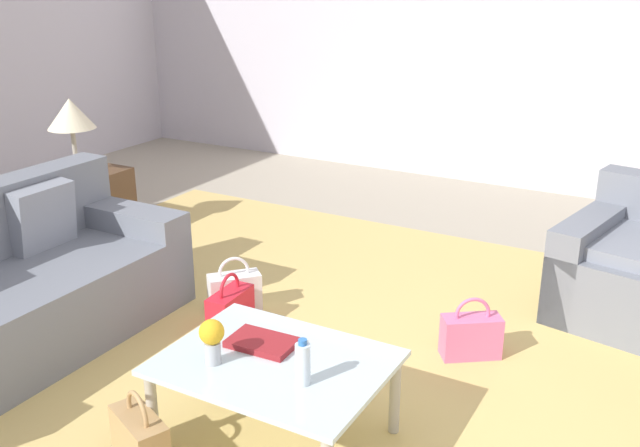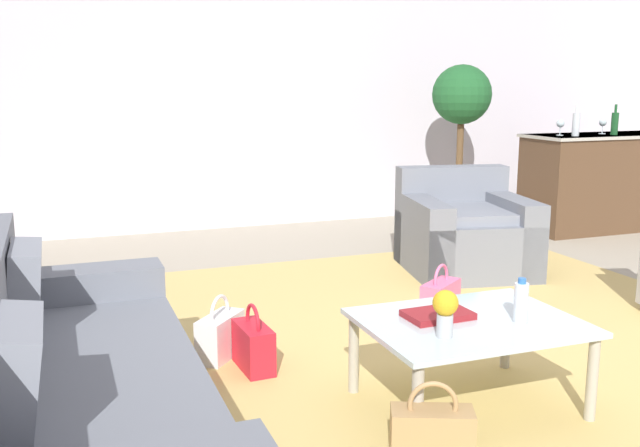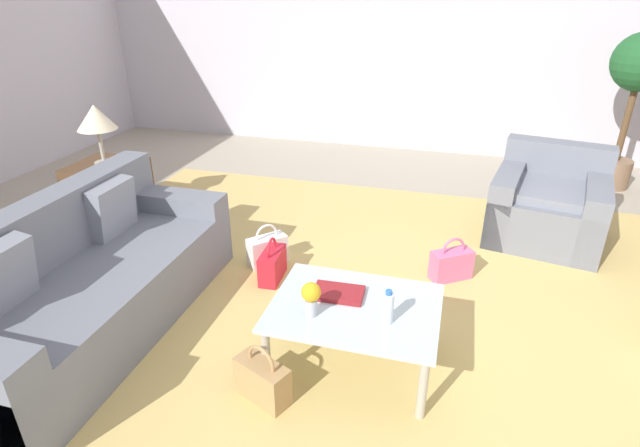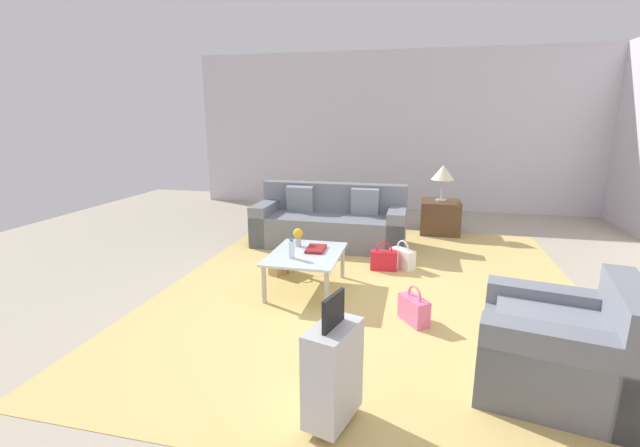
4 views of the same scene
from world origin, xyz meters
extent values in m
plane|color=#A89E89|center=(0.00, 0.00, 0.00)|extent=(12.00, 12.00, 0.00)
cube|color=silver|center=(-5.06, 0.00, 1.55)|extent=(0.12, 8.00, 3.10)
cube|color=tan|center=(-0.60, 0.20, 0.00)|extent=(5.20, 4.40, 0.01)
cube|color=slate|center=(-2.10, -0.60, 0.23)|extent=(0.89, 2.17, 0.45)
cube|color=slate|center=(-2.43, -0.60, 0.44)|extent=(0.22, 2.17, 0.87)
cube|color=slate|center=(-2.10, 0.37, 0.30)|extent=(0.89, 0.24, 0.60)
cube|color=slate|center=(-2.10, -1.57, 0.30)|extent=(0.89, 0.24, 0.60)
cube|color=gray|center=(-2.27, -0.11, 0.63)|extent=(0.16, 0.40, 0.41)
cube|color=gray|center=(-2.27, -1.09, 0.63)|extent=(0.18, 0.40, 0.41)
cube|color=slate|center=(0.90, 1.60, 0.22)|extent=(1.09, 1.11, 0.44)
cube|color=slate|center=(0.97, 1.97, 0.40)|extent=(0.94, 0.38, 0.80)
cube|color=slate|center=(1.25, 1.53, 0.30)|extent=(0.38, 0.97, 0.60)
cube|color=slate|center=(0.55, 1.67, 0.30)|extent=(0.38, 0.97, 0.60)
cube|color=gray|center=(0.89, 1.55, 0.48)|extent=(0.80, 0.80, 0.08)
cube|color=silver|center=(-0.40, -0.50, 0.41)|extent=(0.97, 0.74, 0.02)
cylinder|color=#ADA899|center=(-0.83, -0.18, 0.20)|extent=(0.05, 0.05, 0.39)
cylinder|color=#ADA899|center=(0.03, -0.18, 0.20)|extent=(0.05, 0.05, 0.39)
cylinder|color=#ADA899|center=(-0.83, -0.82, 0.20)|extent=(0.05, 0.05, 0.39)
cylinder|color=#ADA899|center=(0.03, -0.82, 0.20)|extent=(0.05, 0.05, 0.39)
cylinder|color=silver|center=(-0.20, -0.60, 0.51)|extent=(0.06, 0.06, 0.18)
cylinder|color=#2D6BBC|center=(-0.20, -0.60, 0.61)|extent=(0.04, 0.04, 0.02)
cube|color=maroon|center=(-0.52, -0.42, 0.43)|extent=(0.31, 0.21, 0.03)
cylinder|color=#B2B7BC|center=(-0.62, -0.65, 0.47)|extent=(0.07, 0.07, 0.10)
sphere|color=gold|center=(-0.62, -0.65, 0.57)|extent=(0.11, 0.11, 0.11)
cube|color=#513823|center=(-3.20, 1.00, 0.26)|extent=(0.61, 0.61, 0.53)
cylinder|color=#ADA899|center=(-3.20, 1.00, 0.54)|extent=(0.18, 0.18, 0.02)
cylinder|color=#ADA899|center=(-3.20, 1.00, 0.71)|extent=(0.04, 0.04, 0.32)
cone|color=beige|center=(-3.20, 1.00, 0.98)|extent=(0.36, 0.36, 0.23)
cube|color=#B7B7BC|center=(1.60, 0.20, 0.35)|extent=(0.44, 0.32, 0.60)
cube|color=black|center=(1.60, 0.20, 0.75)|extent=(0.24, 0.09, 0.20)
cylinder|color=black|center=(1.47, 0.24, 0.03)|extent=(0.03, 0.05, 0.05)
cylinder|color=black|center=(1.73, 0.16, 0.03)|extent=(0.03, 0.05, 0.05)
cube|color=red|center=(-1.21, 0.27, 0.12)|extent=(0.16, 0.33, 0.24)
torus|color=red|center=(-1.21, 0.27, 0.26)|extent=(0.03, 0.20, 0.20)
cube|color=tan|center=(-0.82, -0.92, 0.12)|extent=(0.35, 0.26, 0.24)
torus|color=tan|center=(-0.82, -0.92, 0.26)|extent=(0.19, 0.10, 0.20)
cube|color=white|center=(-1.34, 0.49, 0.12)|extent=(0.32, 0.33, 0.24)
torus|color=white|center=(-1.34, 0.49, 0.26)|extent=(0.15, 0.16, 0.20)
cube|color=pink|center=(0.13, 0.65, 0.12)|extent=(0.34, 0.30, 0.24)
torus|color=pink|center=(0.13, 0.65, 0.26)|extent=(0.17, 0.13, 0.20)
camera|label=1|loc=(1.10, -2.77, 2.02)|focal=40.00mm
camera|label=2|loc=(-2.13, -3.16, 1.47)|focal=40.00mm
camera|label=3|loc=(0.05, -2.85, 2.10)|focal=28.00mm
camera|label=4|loc=(3.81, 0.64, 1.82)|focal=24.00mm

